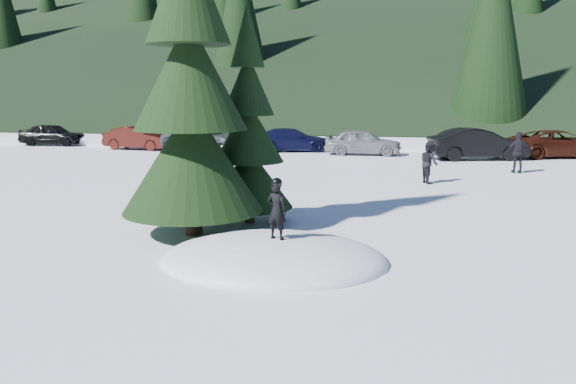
# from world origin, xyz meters

# --- Properties ---
(ground) EXTENTS (200.00, 200.00, 0.00)m
(ground) POSITION_xyz_m (0.00, 0.00, 0.00)
(ground) COLOR white
(ground) RESTS_ON ground
(snow_mound) EXTENTS (4.48, 3.52, 0.96)m
(snow_mound) POSITION_xyz_m (0.00, 0.00, 0.00)
(snow_mound) COLOR white
(snow_mound) RESTS_ON ground
(forest_hillside) EXTENTS (200.00, 60.00, 25.00)m
(forest_hillside) POSITION_xyz_m (0.00, 54.00, 12.50)
(forest_hillside) COLOR black
(forest_hillside) RESTS_ON ground
(spruce_tall) EXTENTS (3.20, 3.20, 8.60)m
(spruce_tall) POSITION_xyz_m (-2.20, 1.80, 3.32)
(spruce_tall) COLOR black
(spruce_tall) RESTS_ON ground
(spruce_short) EXTENTS (2.20, 2.20, 5.37)m
(spruce_short) POSITION_xyz_m (-1.20, 3.20, 2.10)
(spruce_short) COLOR black
(spruce_short) RESTS_ON ground
(child_skier) EXTENTS (0.47, 0.39, 1.11)m
(child_skier) POSITION_xyz_m (0.08, -0.10, 1.04)
(child_skier) COLOR black
(child_skier) RESTS_ON snow_mound
(adult_0) EXTENTS (0.78, 0.88, 1.51)m
(adult_0) POSITION_xyz_m (3.87, 10.35, 0.75)
(adult_0) COLOR black
(adult_0) RESTS_ON ground
(adult_1) EXTENTS (1.00, 0.44, 1.69)m
(adult_1) POSITION_xyz_m (7.73, 13.55, 0.84)
(adult_1) COLOR black
(adult_1) RESTS_ON ground
(car_0) EXTENTS (4.02, 1.63, 1.37)m
(car_0) POSITION_xyz_m (-18.03, 22.14, 0.68)
(car_0) COLOR black
(car_0) RESTS_ON ground
(car_1) EXTENTS (4.20, 1.96, 1.33)m
(car_1) POSITION_xyz_m (-11.62, 20.46, 0.67)
(car_1) COLOR black
(car_1) RESTS_ON ground
(car_2) EXTENTS (5.92, 4.15, 1.50)m
(car_2) POSITION_xyz_m (-7.02, 19.33, 0.75)
(car_2) COLOR #43474A
(car_2) RESTS_ON ground
(car_3) EXTENTS (4.74, 2.71, 1.29)m
(car_3) POSITION_xyz_m (-2.68, 20.79, 0.65)
(car_3) COLOR black
(car_3) RESTS_ON ground
(car_4) EXTENTS (4.11, 1.84, 1.37)m
(car_4) POSITION_xyz_m (1.31, 19.59, 0.69)
(car_4) COLOR gray
(car_4) RESTS_ON ground
(car_5) EXTENTS (4.95, 2.70, 1.55)m
(car_5) POSITION_xyz_m (6.90, 18.20, 0.77)
(car_5) COLOR black
(car_5) RESTS_ON ground
(car_6) EXTENTS (5.39, 3.44, 1.38)m
(car_6) POSITION_xyz_m (11.20, 19.92, 0.69)
(car_6) COLOR black
(car_6) RESTS_ON ground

